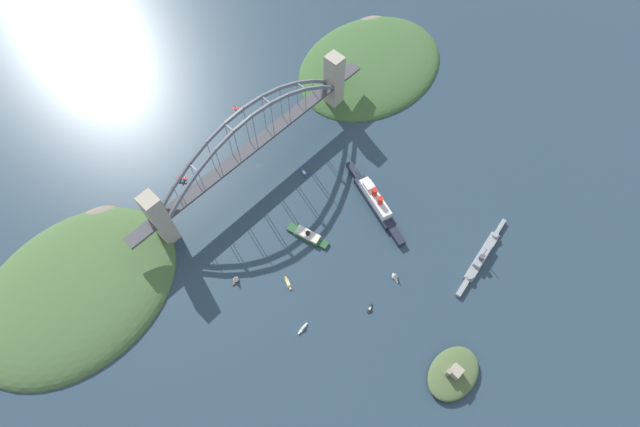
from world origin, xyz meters
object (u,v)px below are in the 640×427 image
object	(u,v)px
ocean_liner	(375,201)
naval_cruiser	(482,257)
harbor_ferry_steamer	(308,235)
small_boat_3	(288,283)
small_boat_5	(303,328)
harbor_arch_bridge	(254,143)
small_boat_1	(370,308)
seaplane_second_in_formation	(182,178)
small_boat_4	(304,172)
fort_island_mid_harbor	(453,373)
seaplane_taxiing_near_bridge	(236,109)
small_boat_2	(235,278)
small_boat_0	(395,275)

from	to	relation	value
ocean_liner	naval_cruiser	size ratio (longest dim) A/B	1.07
harbor_ferry_steamer	small_boat_3	xyz separation A→B (m)	(40.66, 18.33, -1.42)
small_boat_3	small_boat_5	world-z (taller)	small_boat_5
harbor_arch_bridge	small_boat_1	bearing A→B (deg)	79.24
ocean_liner	seaplane_second_in_formation	size ratio (longest dim) A/B	8.87
ocean_liner	small_boat_4	bearing A→B (deg)	-73.87
small_boat_3	small_boat_4	distance (m)	106.76
fort_island_mid_harbor	seaplane_second_in_formation	size ratio (longest dim) A/B	4.43
seaplane_taxiing_near_bridge	ocean_liner	bearing A→B (deg)	94.71
fort_island_mid_harbor	seaplane_second_in_formation	xyz separation A→B (m)	(31.24, -275.45, -2.08)
ocean_liner	small_boat_2	world-z (taller)	ocean_liner
naval_cruiser	fort_island_mid_harbor	size ratio (longest dim) A/B	1.87
small_boat_4	ocean_liner	bearing A→B (deg)	106.13
seaplane_taxiing_near_bridge	small_boat_5	bearing A→B (deg)	61.78
small_boat_3	small_boat_4	bearing A→B (deg)	-141.76
harbor_arch_bridge	small_boat_2	xyz separation A→B (m)	(87.63, 69.63, -28.74)
naval_cruiser	small_boat_4	bearing A→B (deg)	-75.80
naval_cruiser	small_boat_5	size ratio (longest dim) A/B	7.69
fort_island_mid_harbor	harbor_ferry_steamer	bearing A→B (deg)	-92.38
naval_cruiser	small_boat_0	distance (m)	73.90
small_boat_5	seaplane_taxiing_near_bridge	bearing A→B (deg)	-118.22
small_boat_3	small_boat_5	distance (m)	38.27
fort_island_mid_harbor	small_boat_3	bearing A→B (deg)	-75.88
harbor_ferry_steamer	small_boat_0	distance (m)	79.32
ocean_liner	small_boat_2	bearing A→B (deg)	-14.43
harbor_ferry_steamer	seaplane_taxiing_near_bridge	xyz separation A→B (m)	(-48.95, -147.16, -0.43)
small_boat_5	ocean_liner	bearing A→B (deg)	-164.83
seaplane_second_in_formation	small_boat_2	world-z (taller)	small_boat_2
small_boat_2	small_boat_5	world-z (taller)	small_boat_2
ocean_liner	seaplane_second_in_formation	xyz separation A→B (m)	(100.34, -140.57, -3.88)
harbor_arch_bridge	small_boat_0	distance (m)	162.15
small_boat_0	naval_cruiser	bearing A→B (deg)	146.97
naval_cruiser	seaplane_second_in_formation	world-z (taller)	naval_cruiser
fort_island_mid_harbor	small_boat_5	size ratio (longest dim) A/B	4.12
small_boat_0	small_boat_3	world-z (taller)	small_boat_0
harbor_arch_bridge	seaplane_taxiing_near_bridge	bearing A→B (deg)	-114.53
ocean_liner	small_boat_5	world-z (taller)	ocean_liner
small_boat_0	small_boat_2	bearing A→B (deg)	-44.83
harbor_ferry_steamer	ocean_liner	bearing A→B (deg)	162.61
harbor_arch_bridge	small_boat_2	world-z (taller)	harbor_arch_bridge
ocean_liner	seaplane_taxiing_near_bridge	distance (m)	167.40
small_boat_4	small_boat_0	bearing A→B (deg)	80.61
harbor_ferry_steamer	small_boat_3	bearing A→B (deg)	24.27
seaplane_taxiing_near_bridge	harbor_ferry_steamer	bearing A→B (deg)	71.60
small_boat_4	small_boat_5	bearing A→B (deg)	44.67
small_boat_0	small_boat_1	bearing A→B (deg)	4.97
small_boat_2	small_boat_5	bearing A→B (deg)	98.23
harbor_ferry_steamer	small_boat_0	world-z (taller)	small_boat_0
harbor_ferry_steamer	small_boat_5	bearing A→B (deg)	42.03
fort_island_mid_harbor	small_boat_0	world-z (taller)	fort_island_mid_harbor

